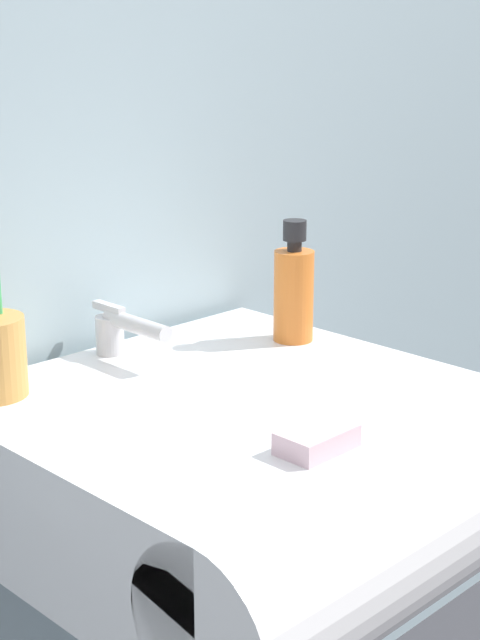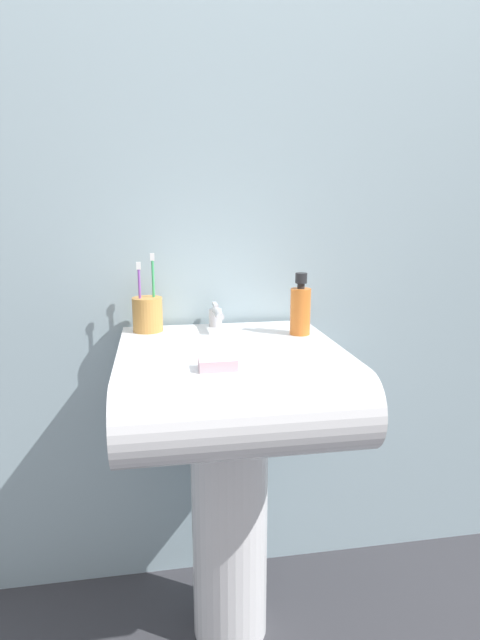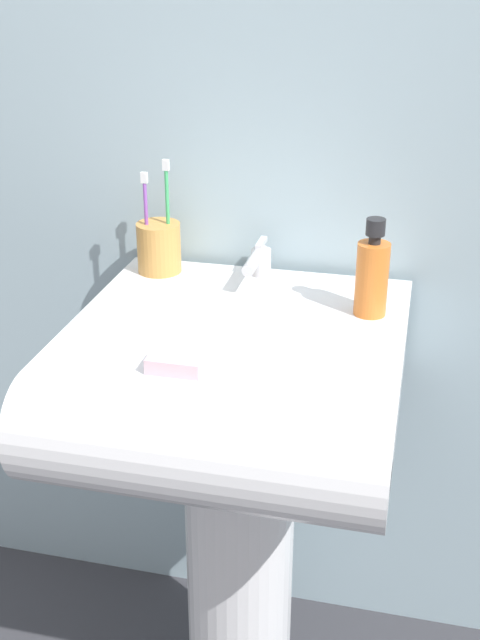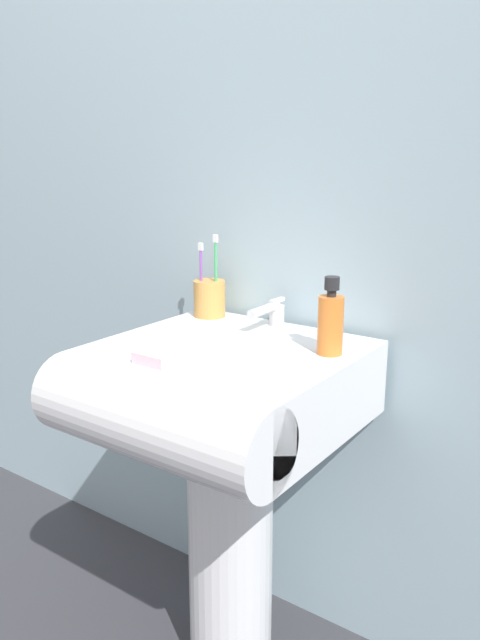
# 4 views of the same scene
# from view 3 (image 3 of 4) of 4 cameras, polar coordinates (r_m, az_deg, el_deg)

# --- Properties ---
(wall_back) EXTENTS (5.00, 0.05, 2.40)m
(wall_back) POSITION_cam_3_polar(r_m,az_deg,el_deg) (1.52, 2.63, 16.78)
(wall_back) COLOR #9EB7C1
(wall_back) RESTS_ON ground
(sink_pedestal) EXTENTS (0.21, 0.21, 0.67)m
(sink_pedestal) POSITION_cam_3_polar(r_m,az_deg,el_deg) (1.63, -0.03, -16.58)
(sink_pedestal) COLOR white
(sink_pedestal) RESTS_ON ground
(sink_basin) EXTENTS (0.55, 0.58, 0.17)m
(sink_basin) POSITION_cam_3_polar(r_m,az_deg,el_deg) (1.33, -0.68, -4.63)
(sink_basin) COLOR white
(sink_basin) RESTS_ON sink_pedestal
(faucet) EXTENTS (0.04, 0.14, 0.07)m
(faucet) POSITION_cam_3_polar(r_m,az_deg,el_deg) (1.50, 1.32, 4.27)
(faucet) COLOR silver
(faucet) RESTS_ON sink_basin
(toothbrush_cup) EXTENTS (0.08, 0.08, 0.22)m
(toothbrush_cup) POSITION_cam_3_polar(r_m,az_deg,el_deg) (1.54, -5.78, 5.23)
(toothbrush_cup) COLOR #D19347
(toothbrush_cup) RESTS_ON sink_basin
(soap_bottle) EXTENTS (0.06, 0.06, 0.17)m
(soap_bottle) POSITION_cam_3_polar(r_m,az_deg,el_deg) (1.36, 9.37, 3.16)
(soap_bottle) COLOR orange
(soap_bottle) RESTS_ON sink_basin
(bar_soap) EXTENTS (0.08, 0.05, 0.02)m
(bar_soap) POSITION_cam_3_polar(r_m,az_deg,el_deg) (1.19, -4.57, -3.06)
(bar_soap) COLOR silver
(bar_soap) RESTS_ON sink_basin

